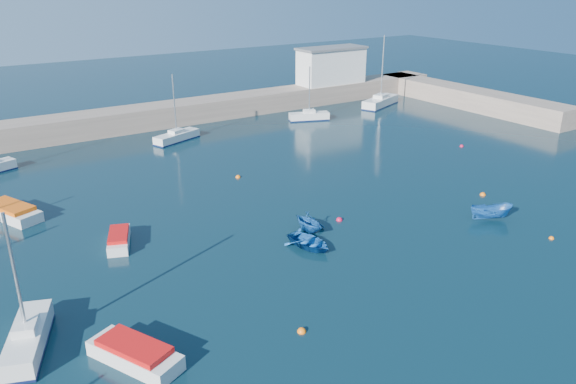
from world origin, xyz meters
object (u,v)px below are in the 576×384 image
sailboat_8 (380,101)px  motorboat_0 (135,354)px  sailboat_7 (309,116)px  motorboat_2 (11,211)px  dinghy_center (309,242)px  dinghy_right (491,212)px  harbor_office (331,66)px  dinghy_left (309,222)px  sailboat_6 (177,136)px  motorboat_1 (119,239)px  sailboat_1 (28,338)px

sailboat_8 → motorboat_0: 61.20m
sailboat_7 → motorboat_2: 39.87m
sailboat_7 → dinghy_center: bearing=164.8°
dinghy_center → dinghy_right: 15.08m
harbor_office → motorboat_2: 52.10m
motorboat_0 → dinghy_right: bearing=-22.4°
sailboat_8 → dinghy_left: (-33.13, -28.93, 0.09)m
sailboat_6 → motorboat_1: (-13.81, -22.50, -0.09)m
sailboat_7 → dinghy_center: size_ratio=1.92×
harbor_office → motorboat_2: size_ratio=1.70×
harbor_office → motorboat_1: harbor_office is taller
sailboat_8 → motorboat_1: sailboat_8 is taller
harbor_office → sailboat_7: harbor_office is taller
sailboat_8 → dinghy_right: sailboat_8 is taller
motorboat_0 → motorboat_2: (-2.23, 22.53, 0.01)m
sailboat_7 → dinghy_left: size_ratio=2.39×
sailboat_6 → sailboat_7: 18.31m
sailboat_7 → dinghy_right: (-6.52, -33.72, 0.07)m
motorboat_2 → dinghy_right: 37.54m
motorboat_1 → dinghy_center: bearing=-14.0°
sailboat_6 → dinghy_center: bearing=153.5°
motorboat_0 → dinghy_center: (14.41, 5.53, -0.15)m
sailboat_6 → dinghy_center: (-2.79, -30.19, -0.16)m
motorboat_0 → sailboat_6: bearing=38.6°
sailboat_1 → dinghy_left: sailboat_1 is taller
sailboat_7 → sailboat_8: 13.57m
harbor_office → motorboat_1: bearing=-144.0°
sailboat_1 → motorboat_0: bearing=-23.9°
motorboat_1 → dinghy_left: (12.50, -5.51, 0.31)m
sailboat_6 → harbor_office: bearing=-95.6°
dinghy_left → sailboat_8: bearing=36.7°
dinghy_left → dinghy_center: bearing=-128.6°
sailboat_1 → sailboat_8: size_ratio=0.76×
sailboat_7 → dinghy_left: bearing=164.7°
sailboat_1 → dinghy_center: 18.63m
sailboat_1 → sailboat_6: sailboat_6 is taller
sailboat_1 → sailboat_6: 38.18m
harbor_office → motorboat_0: 62.96m
motorboat_1 → dinghy_left: 13.67m
motorboat_2 → dinghy_left: bearing=-63.2°
motorboat_2 → dinghy_left: (18.12, -14.82, 0.23)m
dinghy_right → sailboat_8: bearing=1.4°
sailboat_6 → dinghy_left: (-1.30, -28.01, 0.22)m
sailboat_8 → dinghy_center: (-34.61, -31.11, -0.29)m
motorboat_0 → dinghy_right: 29.04m
sailboat_8 → motorboat_0: bearing=104.5°
sailboat_7 → motorboat_0: (-35.51, -35.40, -0.04)m
motorboat_2 → dinghy_right: (31.22, -20.85, 0.10)m
sailboat_6 → motorboat_0: size_ratio=1.45×
motorboat_2 → dinghy_center: motorboat_2 is taller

